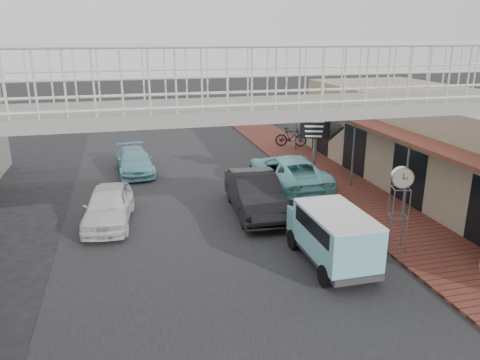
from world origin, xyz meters
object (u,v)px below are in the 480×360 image
angkot_van (333,230)px  motorcycle_near (318,180)px  street_clock (402,181)px  motorcycle_far (291,137)px  arrow_sign (334,129)px  dark_sedan (255,194)px  white_hatchback (108,206)px  angkot_far (134,161)px  angkot_curb (288,172)px

angkot_van → motorcycle_near: size_ratio=2.25×
motorcycle_near → street_clock: 6.36m
motorcycle_far → arrow_sign: size_ratio=0.58×
dark_sedan → motorcycle_near: bearing=31.7°
dark_sedan → street_clock: (3.33, -4.27, 1.54)m
white_hatchback → dark_sedan: size_ratio=0.84×
angkot_van → street_clock: bearing=7.0°
angkot_far → street_clock: street_clock is taller
white_hatchback → angkot_far: size_ratio=0.98×
motorcycle_near → dark_sedan: bearing=133.5°
white_hatchback → motorcycle_near: size_ratio=2.51×
dark_sedan → street_clock: size_ratio=1.75×
dark_sedan → angkot_van: size_ratio=1.33×
motorcycle_near → angkot_curb: bearing=70.1°
white_hatchback → angkot_far: bearing=86.3°
angkot_curb → dark_sedan: bearing=47.8°
angkot_far → motorcycle_far: bearing=13.9°
angkot_van → street_clock: 2.61m
angkot_van → dark_sedan: bearing=102.4°
angkot_curb → arrow_sign: arrow_sign is taller
dark_sedan → motorcycle_far: bearing=65.8°
angkot_curb → angkot_far: angkot_curb is taller
motorcycle_far → arrow_sign: bearing=-166.6°
white_hatchback → street_clock: 9.94m
white_hatchback → motorcycle_near: white_hatchback is taller
white_hatchback → arrow_sign: size_ratio=1.22×
arrow_sign → dark_sedan: bearing=-135.4°
motorcycle_far → white_hatchback: bearing=152.9°
motorcycle_near → motorcycle_far: 7.99m
motorcycle_near → street_clock: street_clock is taller
angkot_far → arrow_sign: size_ratio=1.24×
arrow_sign → white_hatchback: bearing=-150.7°
arrow_sign → motorcycle_near: bearing=-158.2°
angkot_curb → street_clock: (1.10, -6.86, 1.57)m
white_hatchback → motorcycle_near: bearing=16.4°
angkot_curb → street_clock: 7.12m
dark_sedan → arrow_sign: 4.79m
white_hatchback → dark_sedan: dark_sedan is taller
street_clock → arrow_sign: 6.17m
street_clock → angkot_van: bearing=-155.9°
motorcycle_far → motorcycle_near: bearing=-171.1°
white_hatchback → street_clock: bearing=-21.3°
dark_sedan → arrow_sign: size_ratio=1.45×
white_hatchback → motorcycle_far: white_hatchback is taller
angkot_van → arrow_sign: 7.24m
street_clock → angkot_curb: bearing=115.8°
angkot_far → motorcycle_far: size_ratio=2.16×
white_hatchback → street_clock: street_clock is taller
motorcycle_far → street_clock: street_clock is taller
angkot_curb → motorcycle_near: size_ratio=3.39×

